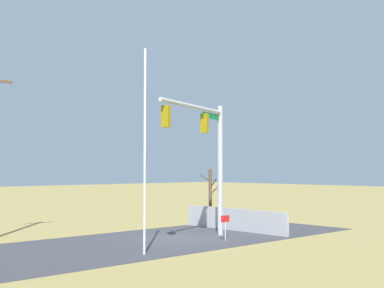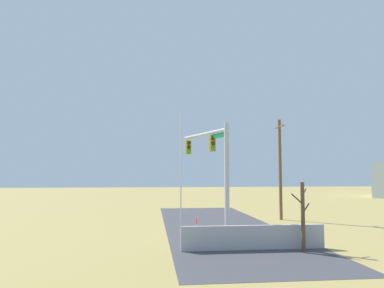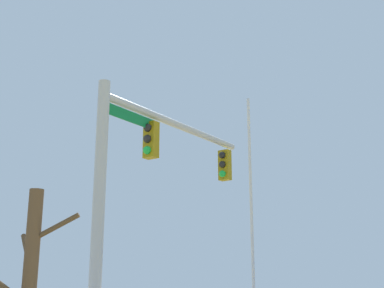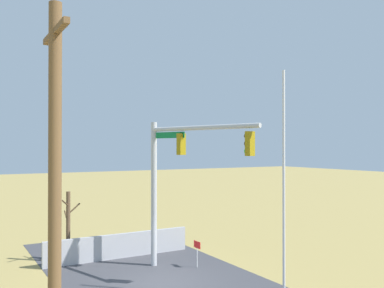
{
  "view_description": "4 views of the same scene",
  "coord_description": "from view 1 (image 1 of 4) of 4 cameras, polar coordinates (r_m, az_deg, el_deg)",
  "views": [
    {
      "loc": [
        -16.58,
        -19.2,
        3.44
      ],
      "look_at": [
        -0.4,
        -1.61,
        4.65
      ],
      "focal_mm": 47.12,
      "sensor_mm": 36.0,
      "label": 1
    },
    {
      "loc": [
        22.99,
        -4.97,
        3.89
      ],
      "look_at": [
        0.14,
        -2.46,
        5.75
      ],
      "focal_mm": 34.05,
      "sensor_mm": 36.0,
      "label": 2
    },
    {
      "loc": [
        7.49,
        9.67,
        2.2
      ],
      "look_at": [
        -1.14,
        -2.08,
        6.12
      ],
      "focal_mm": 47.91,
      "sensor_mm": 36.0,
      "label": 3
    },
    {
      "loc": [
        -15.6,
        7.71,
        5.57
      ],
      "look_at": [
        -0.65,
        -1.0,
        5.73
      ],
      "focal_mm": 39.14,
      "sensor_mm": 36.0,
      "label": 4
    }
  ],
  "objects": [
    {
      "name": "open_sign",
      "position": [
        24.61,
        3.78,
        -8.79
      ],
      "size": [
        0.56,
        0.04,
        1.22
      ],
      "color": "silver",
      "rests_on": "ground_plane"
    },
    {
      "name": "retaining_fence",
      "position": [
        28.82,
        4.74,
        -8.5
      ],
      "size": [
        0.2,
        7.49,
        1.23
      ],
      "primitive_type": "cube",
      "color": "#A8A8AD",
      "rests_on": "ground_plane"
    },
    {
      "name": "signal_mast",
      "position": [
        25.22,
        1.72,
        -0.08
      ],
      "size": [
        5.74,
        2.1,
        6.79
      ],
      "color": "#B2B5BA",
      "rests_on": "ground_plane"
    },
    {
      "name": "flagpole",
      "position": [
        20.58,
        -5.37,
        -0.75
      ],
      "size": [
        0.1,
        0.1,
        8.41
      ],
      "primitive_type": "cylinder",
      "color": "silver",
      "rests_on": "ground_plane"
    },
    {
      "name": "road_surface",
      "position": [
        23.22,
        -9.46,
        -11.36
      ],
      "size": [
        28.0,
        8.0,
        0.01
      ],
      "primitive_type": "cube",
      "color": "#3D3D42",
      "rests_on": "ground_plane"
    },
    {
      "name": "bare_tree",
      "position": [
        30.8,
        2.09,
        -5.97
      ],
      "size": [
        1.27,
        1.02,
        3.45
      ],
      "color": "brown",
      "rests_on": "ground_plane"
    },
    {
      "name": "sidewalk_corner",
      "position": [
        27.47,
        4.7,
        -10.06
      ],
      "size": [
        6.0,
        6.0,
        0.01
      ],
      "primitive_type": "cube",
      "color": "#B7B5AD",
      "rests_on": "ground_plane"
    },
    {
      "name": "ground_plane",
      "position": [
        25.61,
        -1.81,
        -10.61
      ],
      "size": [
        160.0,
        160.0,
        0.0
      ],
      "primitive_type": "plane",
      "color": "#9E894C"
    }
  ]
}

